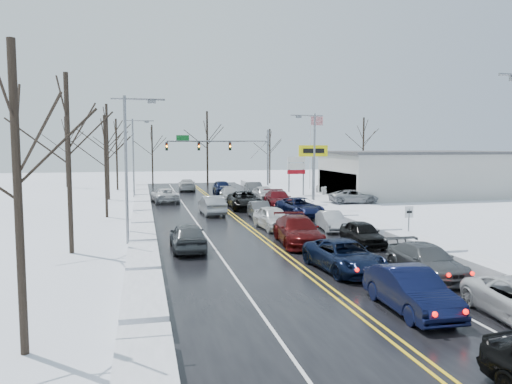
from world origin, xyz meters
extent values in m
plane|color=white|center=(0.00, 0.00, 0.00)|extent=(160.00, 160.00, 0.00)
cube|color=black|center=(0.00, 2.00, 0.01)|extent=(14.00, 84.00, 0.01)
cube|color=silver|center=(-7.60, 2.00, 0.00)|extent=(1.52, 72.00, 0.81)
cube|color=silver|center=(7.60, 2.00, 0.00)|extent=(1.52, 72.00, 0.81)
cylinder|color=slate|center=(8.50, 28.00, 4.00)|extent=(0.24, 0.24, 8.00)
cylinder|color=slate|center=(2.00, 28.00, 6.50)|extent=(13.00, 0.18, 0.18)
cylinder|color=slate|center=(7.30, 28.00, 5.40)|extent=(2.33, 0.10, 2.33)
cube|color=#0C591E|center=(-2.50, 28.00, 6.90)|extent=(1.60, 0.08, 0.70)
cube|color=black|center=(3.50, 28.00, 5.85)|extent=(0.32, 0.25, 1.05)
sphere|color=#3F0705|center=(3.50, 27.84, 6.15)|extent=(0.20, 0.20, 0.20)
sphere|color=orange|center=(3.50, 27.84, 5.85)|extent=(0.22, 0.22, 0.22)
sphere|color=black|center=(3.50, 27.84, 5.55)|extent=(0.20, 0.20, 0.20)
cube|color=black|center=(-0.50, 28.00, 5.85)|extent=(0.32, 0.25, 1.05)
sphere|color=#3F0705|center=(-0.50, 27.84, 6.15)|extent=(0.20, 0.20, 0.20)
sphere|color=orange|center=(-0.50, 27.84, 5.85)|extent=(0.22, 0.22, 0.22)
sphere|color=black|center=(-0.50, 27.84, 5.55)|extent=(0.20, 0.20, 0.20)
cube|color=black|center=(-4.50, 28.00, 5.85)|extent=(0.32, 0.25, 1.05)
sphere|color=#3F0705|center=(-4.50, 27.84, 6.15)|extent=(0.20, 0.20, 0.20)
sphere|color=orange|center=(-4.50, 27.84, 5.85)|extent=(0.22, 0.22, 0.22)
sphere|color=black|center=(-4.50, 27.84, 5.55)|extent=(0.20, 0.20, 0.20)
cylinder|color=slate|center=(10.50, 16.00, 2.80)|extent=(0.20, 0.20, 5.60)
cube|color=#FFF10D|center=(10.50, 16.00, 5.40)|extent=(3.20, 0.30, 1.20)
cube|color=black|center=(10.50, 15.83, 5.40)|extent=(2.40, 0.04, 0.50)
cylinder|color=slate|center=(9.60, 22.00, 2.00)|extent=(0.16, 0.16, 4.00)
cylinder|color=slate|center=(11.40, 22.00, 2.00)|extent=(0.16, 0.16, 4.00)
cube|color=white|center=(10.50, 22.00, 4.30)|extent=(2.20, 0.22, 0.70)
cube|color=white|center=(10.50, 22.00, 3.50)|extent=(2.20, 0.22, 0.70)
cube|color=#A50C17|center=(10.50, 22.00, 2.80)|extent=(2.20, 0.22, 0.50)
cylinder|color=slate|center=(8.20, -8.00, 1.10)|extent=(0.08, 0.08, 2.20)
cube|color=white|center=(8.20, -8.00, 2.00)|extent=(0.55, 0.05, 0.70)
cube|color=black|center=(8.20, -8.04, 2.00)|extent=(0.35, 0.02, 0.15)
cylinder|color=silver|center=(15.00, 30.00, 5.00)|extent=(0.14, 0.14, 10.00)
cube|color=#ADADA9|center=(24.00, 18.00, 2.50)|extent=(20.00, 12.00, 5.00)
cube|color=#262628|center=(14.05, 18.00, 1.60)|extent=(0.10, 11.00, 2.80)
cube|color=#3F3F42|center=(24.00, 18.00, 5.15)|extent=(20.40, 12.40, 0.30)
cylinder|color=slate|center=(8.50, 10.00, 4.50)|extent=(0.18, 0.18, 9.00)
cylinder|color=slate|center=(7.70, 10.00, 8.80)|extent=(3.20, 0.12, 0.12)
cube|color=slate|center=(6.90, 10.00, 8.65)|extent=(0.50, 0.25, 0.18)
cylinder|color=slate|center=(-8.50, -4.00, 4.50)|extent=(0.18, 0.18, 9.00)
cylinder|color=slate|center=(-7.70, -4.00, 8.80)|extent=(3.20, 0.12, 0.12)
cube|color=slate|center=(-6.90, -4.00, 8.65)|extent=(0.50, 0.25, 0.18)
cylinder|color=slate|center=(-8.50, 24.00, 4.50)|extent=(0.18, 0.18, 9.00)
cylinder|color=slate|center=(-7.70, 24.00, 8.80)|extent=(3.20, 0.12, 0.12)
cube|color=slate|center=(-6.90, 24.00, 8.65)|extent=(0.50, 0.25, 0.18)
cylinder|color=#2D231C|center=(-11.00, -20.00, 4.50)|extent=(0.24, 0.24, 9.00)
cylinder|color=#2D231C|center=(-11.50, -6.00, 5.00)|extent=(0.27, 0.27, 10.00)
cylinder|color=#2D231C|center=(-10.50, 8.00, 4.25)|extent=(0.23, 0.23, 8.50)
cylinder|color=#2D231C|center=(-11.20, 22.00, 5.25)|extent=(0.28, 0.28, 10.50)
cylinder|color=#2D231C|center=(-10.80, 34.00, 4.75)|extent=(0.25, 0.25, 9.50)
cylinder|color=#2D231C|center=(-18.00, 40.00, 5.00)|extent=(0.27, 0.27, 10.00)
cylinder|color=#2D231C|center=(-6.00, 41.00, 4.50)|extent=(0.24, 0.24, 9.00)
cylinder|color=#2D231C|center=(2.00, 39.00, 5.50)|extent=(0.29, 0.29, 11.00)
cylinder|color=#2D231C|center=(12.00, 40.50, 4.25)|extent=(0.23, 0.23, 8.50)
cylinder|color=#2D231C|center=(28.00, 41.00, 5.25)|extent=(0.28, 0.28, 10.50)
imported|color=black|center=(1.88, -19.15, 0.00)|extent=(1.76, 4.83, 1.58)
imported|color=black|center=(1.84, -13.16, 0.00)|extent=(2.89, 5.52, 1.48)
imported|color=#440909|center=(1.64, -6.46, 0.00)|extent=(2.87, 6.01, 1.69)
imported|color=silver|center=(1.57, -0.84, 0.00)|extent=(2.31, 4.96, 1.64)
imported|color=#434548|center=(1.80, 4.37, 0.00)|extent=(1.72, 4.34, 1.40)
imported|color=black|center=(1.86, 10.78, 0.00)|extent=(3.05, 6.13, 1.67)
imported|color=#9DA0A5|center=(1.77, 18.35, 0.00)|extent=(2.31, 5.07, 1.44)
imported|color=black|center=(1.93, 24.76, 0.00)|extent=(2.15, 5.09, 1.72)
imported|color=#44474A|center=(5.15, -14.92, 0.00)|extent=(2.10, 5.06, 1.46)
imported|color=black|center=(5.38, -7.60, 0.00)|extent=(1.87, 4.32, 1.45)
imported|color=#A4A6AC|center=(5.45, -2.29, 0.00)|extent=(1.86, 4.21, 1.34)
imported|color=black|center=(5.37, 4.69, 0.00)|extent=(3.20, 5.96, 1.59)
imported|color=#500A10|center=(5.23, 11.05, 0.00)|extent=(2.66, 5.75, 1.63)
imported|color=silver|center=(5.21, 16.63, 0.00)|extent=(1.98, 4.87, 1.66)
imported|color=#414447|center=(5.39, 22.46, 0.00)|extent=(1.88, 4.92, 1.60)
imported|color=#96999D|center=(-1.69, 7.75, 0.00)|extent=(2.01, 5.10, 1.65)
imported|color=silver|center=(-5.26, 17.95, 0.00)|extent=(3.07, 5.66, 1.51)
imported|color=silver|center=(-1.82, 30.63, 0.00)|extent=(2.47, 5.47, 1.55)
imported|color=#474A4C|center=(-5.07, -6.72, 0.00)|extent=(1.93, 4.79, 1.63)
imported|color=#929499|center=(13.84, 12.74, 0.00)|extent=(5.28, 2.86, 1.41)
imported|color=#424547|center=(17.17, 15.33, 0.00)|extent=(2.29, 5.14, 1.46)
imported|color=silver|center=(14.89, 23.20, 0.00)|extent=(2.36, 4.94, 1.63)
camera|label=1|loc=(-7.57, -35.15, 6.07)|focal=35.00mm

